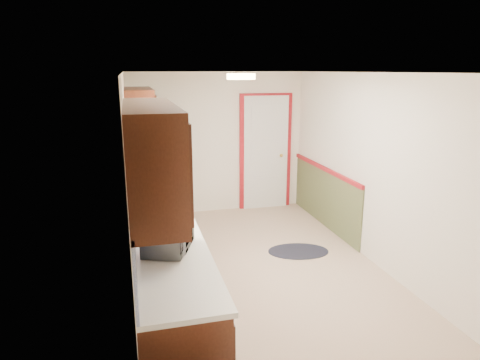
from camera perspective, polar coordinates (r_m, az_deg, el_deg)
room_shell at (r=5.01m, az=2.88°, el=0.28°), size 3.20×5.20×2.52m
kitchen_run at (r=4.64m, az=-10.89°, el=-6.22°), size 0.63×4.00×2.20m
back_wall_trim at (r=7.43m, az=5.05°, el=2.47°), size 1.12×2.30×2.08m
ceiling_fixture at (r=4.58m, az=0.15°, el=13.64°), size 0.30×0.30×0.06m
microwave at (r=3.69m, az=-9.56°, el=-6.61°), size 0.44×0.57×0.35m
refrigerator at (r=6.87m, az=-10.52°, el=1.40°), size 0.77×0.76×1.81m
rug at (r=6.02m, az=7.78°, el=-9.38°), size 0.92×0.69×0.01m
cooktop at (r=6.21m, az=-11.64°, el=0.43°), size 0.55×0.66×0.02m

